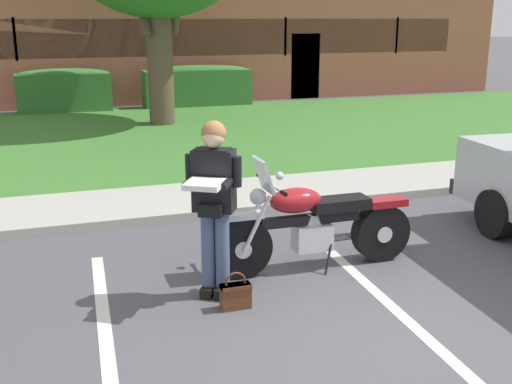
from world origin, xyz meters
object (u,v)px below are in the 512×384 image
(motorcycle, at_px, (321,224))
(rider_person, at_px, (214,196))
(hedge_center_left, at_px, (197,85))
(hedge_left, at_px, (64,90))
(brick_building, at_px, (135,36))
(handbag, at_px, (236,294))

(motorcycle, distance_m, rider_person, 1.40)
(motorcycle, relative_size, hedge_center_left, 0.70)
(hedge_left, distance_m, hedge_center_left, 3.82)
(motorcycle, xyz_separation_m, hedge_left, (-2.16, 12.68, 0.16))
(rider_person, relative_size, hedge_center_left, 0.54)
(hedge_center_left, distance_m, brick_building, 6.23)
(hedge_center_left, relative_size, brick_building, 0.13)
(motorcycle, height_order, hedge_left, motorcycle)
(rider_person, xyz_separation_m, hedge_center_left, (2.92, 13.01, -0.36))
(rider_person, bearing_deg, hedge_left, 93.96)
(motorcycle, relative_size, handbag, 6.22)
(hedge_left, height_order, brick_building, brick_building)
(brick_building, bearing_deg, motorcycle, -92.23)
(rider_person, bearing_deg, handbag, -71.63)
(handbag, bearing_deg, brick_building, 84.47)
(handbag, bearing_deg, hedge_center_left, 78.08)
(handbag, height_order, brick_building, brick_building)
(rider_person, xyz_separation_m, handbag, (0.11, -0.32, -0.86))
(motorcycle, distance_m, hedge_center_left, 12.79)
(handbag, relative_size, hedge_center_left, 0.11)
(motorcycle, bearing_deg, hedge_left, 99.65)
(hedge_left, xyz_separation_m, brick_building, (2.88, 6.03, 1.28))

